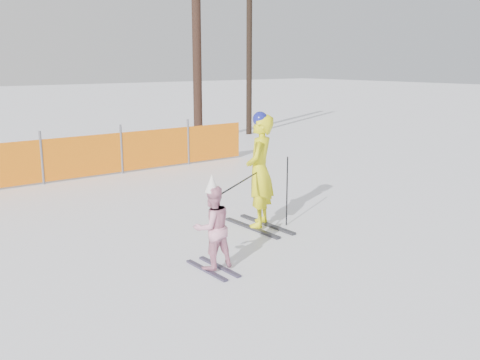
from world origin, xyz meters
The scene contains 5 objects.
ground centered at (0.00, 0.00, 0.00)m, with size 120.00×120.00×0.00m, color white.
adult centered at (0.72, 0.87, 1.00)m, with size 0.83×1.38×2.00m.
child centered at (-1.03, -0.21, 0.61)m, with size 0.59×0.91×1.34m.
ski_poles centered at (0.38, 0.47, 0.84)m, with size 2.10×0.97×1.22m.
tree_trunks centered at (6.26, 10.08, 3.46)m, with size 2.97×0.74×7.32m.
Camera 1 is at (-4.98, -5.89, 2.80)m, focal length 40.00 mm.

